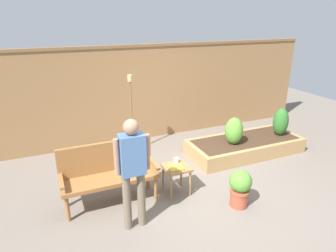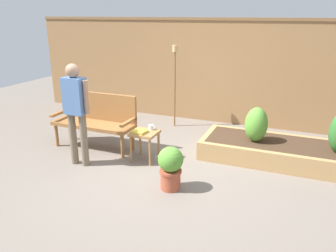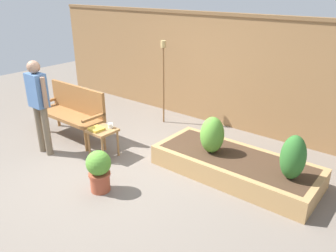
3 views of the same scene
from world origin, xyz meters
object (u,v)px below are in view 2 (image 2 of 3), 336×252
book_on_table (139,132)px  cup_on_table (151,127)px  person_by_bench (76,106)px  side_table (145,137)px  potted_boxwood (171,166)px  garden_bench (96,116)px  tiki_torch (175,72)px  shrub_near_bench (256,125)px

book_on_table → cup_on_table: bearing=67.0°
person_by_bench → book_on_table: bearing=28.9°
side_table → potted_boxwood: 1.01m
side_table → book_on_table: book_on_table is taller
cup_on_table → potted_boxwood: bearing=-51.2°
side_table → cup_on_table: (0.06, 0.13, 0.12)m
garden_bench → tiki_torch: 1.87m
shrub_near_bench → person_by_bench: person_by_bench is taller
shrub_near_bench → person_by_bench: (-2.46, -1.25, 0.36)m
garden_bench → potted_boxwood: bearing=-27.7°
person_by_bench → garden_bench: bearing=103.3°
garden_bench → side_table: (1.04, -0.22, -0.15)m
garden_bench → tiki_torch: size_ratio=0.87×
potted_boxwood → book_on_table: bearing=140.9°
side_table → shrub_near_bench: bearing=24.6°
book_on_table → person_by_bench: size_ratio=0.14×
side_table → book_on_table: 0.14m
person_by_bench → shrub_near_bench: bearing=26.9°
garden_bench → person_by_bench: 0.86m
garden_bench → book_on_table: size_ratio=6.66×
tiki_torch → person_by_bench: bearing=-106.3°
book_on_table → potted_boxwood: size_ratio=0.36×
garden_bench → shrub_near_bench: size_ratio=2.60×
side_table → person_by_bench: (-0.87, -0.52, 0.54)m
garden_bench → side_table: bearing=-12.2°
book_on_table → shrub_near_bench: size_ratio=0.39×
book_on_table → tiki_torch: 1.97m
side_table → cup_on_table: bearing=66.7°
potted_boxwood → shrub_near_bench: size_ratio=1.07×
garden_bench → person_by_bench: person_by_bench is taller
book_on_table → tiki_torch: size_ratio=0.13×
cup_on_table → book_on_table: size_ratio=0.53×
garden_bench → shrub_near_bench: bearing=10.9°
cup_on_table → shrub_near_bench: 1.66m
book_on_table → tiki_torch: (-0.14, 1.85, 0.64)m
tiki_torch → side_table: bearing=-83.8°
shrub_near_bench → tiki_torch: size_ratio=0.34×
garden_bench → book_on_table: garden_bench is taller
garden_bench → cup_on_table: 1.10m
book_on_table → person_by_bench: (-0.81, -0.45, 0.43)m
book_on_table → shrub_near_bench: (1.65, 0.80, 0.08)m
cup_on_table → shrub_near_bench: bearing=21.3°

